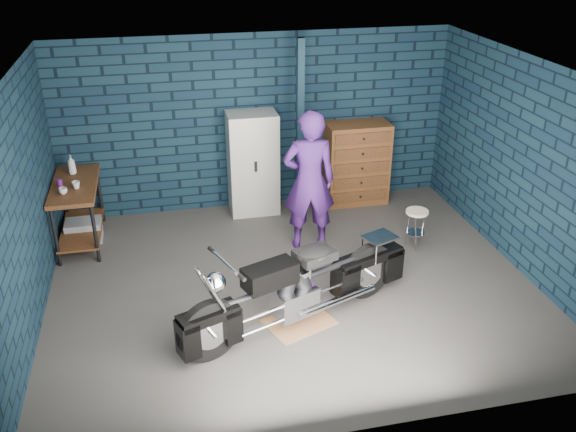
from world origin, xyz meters
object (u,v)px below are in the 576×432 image
motorcycle (299,281)px  locker (253,164)px  tool_chest (356,163)px  workbench (79,213)px  storage_bin (84,231)px  person (309,181)px  shop_stool (415,229)px

motorcycle → locker: locker is taller
motorcycle → tool_chest: tool_chest is taller
tool_chest → locker: bearing=180.0°
workbench → storage_bin: 0.31m
locker → tool_chest: locker is taller
person → shop_stool: bearing=171.4°
workbench → motorcycle: bearing=-44.5°
storage_bin → motorcycle: bearing=-45.3°
motorcycle → storage_bin: 3.65m
locker → storage_bin: bearing=-170.2°
tool_chest → storage_bin: bearing=-174.0°
workbench → tool_chest: tool_chest is taller
locker → tool_chest: (1.66, 0.00, -0.14)m
locker → shop_stool: size_ratio=2.80×
workbench → motorcycle: 3.62m
locker → shop_stool: locker is taller
workbench → shop_stool: bearing=-14.3°
motorcycle → locker: 3.03m
motorcycle → locker: bearing=69.2°
workbench → person: size_ratio=0.71×
tool_chest → shop_stool: size_ratio=2.31×
storage_bin → tool_chest: (4.21, 0.44, 0.50)m
tool_chest → shop_stool: (0.34, -1.65, -0.37)m
workbench → person: (3.12, -0.78, 0.53)m
tool_chest → shop_stool: 1.72m
workbench → person: person is taller
storage_bin → person: bearing=-14.9°
storage_bin → shop_stool: (4.55, -1.21, 0.13)m
workbench → motorcycle: motorcycle is taller
workbench → shop_stool: (4.57, -1.16, -0.17)m
motorcycle → locker: size_ratio=1.58×
locker → tool_chest: bearing=0.0°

